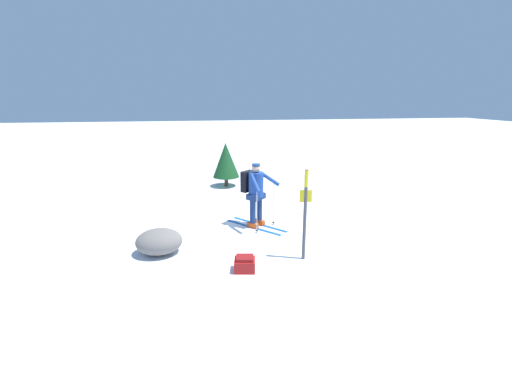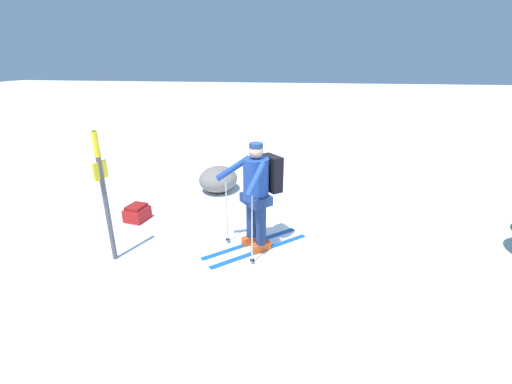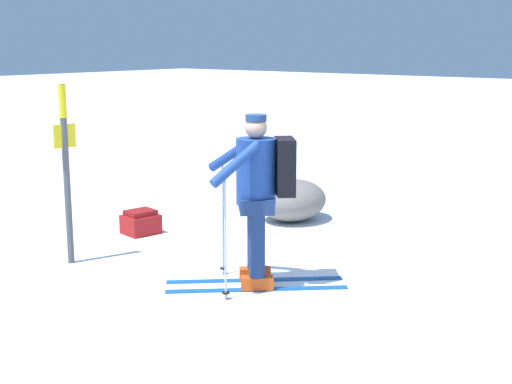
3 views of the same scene
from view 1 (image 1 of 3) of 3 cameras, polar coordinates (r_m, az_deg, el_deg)
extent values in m
plane|color=white|center=(9.13, 0.54, -5.02)|extent=(80.00, 80.00, 0.00)
cube|color=#144C9E|center=(8.95, 0.53, -5.41)|extent=(1.23, 1.32, 0.01)
cube|color=#C64714|center=(8.93, 0.53, -5.02)|extent=(0.28, 0.29, 0.12)
cylinder|color=navy|center=(8.80, 0.54, -2.61)|extent=(0.15, 0.15, 0.67)
cube|color=#144C9E|center=(8.75, -0.54, -5.92)|extent=(1.23, 1.32, 0.01)
cube|color=#C64714|center=(8.73, -0.55, -5.52)|extent=(0.28, 0.29, 0.12)
cylinder|color=navy|center=(8.59, -0.55, -3.06)|extent=(0.15, 0.15, 0.67)
cube|color=navy|center=(8.59, 0.00, -0.70)|extent=(0.52, 0.52, 0.14)
cylinder|color=navy|center=(8.51, 0.00, 1.27)|extent=(0.37, 0.37, 0.61)
sphere|color=tan|center=(8.42, 0.00, 3.96)|extent=(0.21, 0.21, 0.21)
cylinder|color=navy|center=(8.40, 0.00, 4.55)|extent=(0.19, 0.19, 0.06)
cube|color=black|center=(8.66, -1.41, 1.82)|extent=(0.39, 0.37, 0.52)
cylinder|color=#B2B7BC|center=(8.77, 2.98, -1.93)|extent=(0.02, 0.02, 1.15)
cylinder|color=black|center=(8.94, 2.93, -5.10)|extent=(0.07, 0.07, 0.01)
cylinder|color=navy|center=(8.60, 2.28, 2.24)|extent=(0.53, 0.23, 0.38)
cylinder|color=#B2B7BC|center=(8.22, 0.14, -3.12)|extent=(0.02, 0.02, 1.15)
cylinder|color=black|center=(8.40, 0.14, -6.47)|extent=(0.07, 0.07, 0.01)
cylinder|color=navy|center=(8.14, -0.15, 1.47)|extent=(0.19, 0.53, 0.38)
cube|color=maroon|center=(6.69, -1.88, -12.05)|extent=(0.45, 0.40, 0.23)
cube|color=maroon|center=(6.62, -1.90, -10.94)|extent=(0.37, 0.33, 0.06)
cylinder|color=#4C4C51|center=(6.88, 8.15, -3.95)|extent=(0.07, 0.07, 1.86)
cylinder|color=yellow|center=(6.67, 8.40, 2.25)|extent=(0.08, 0.08, 0.34)
cube|color=yellow|center=(6.75, 8.29, -0.67)|extent=(0.24, 0.06, 0.24)
ellipsoid|color=slate|center=(7.58, -15.84, -7.94)|extent=(0.97, 0.82, 0.53)
cylinder|color=#4C331E|center=(12.75, -4.96, 1.77)|extent=(0.14, 0.14, 0.35)
cone|color=#14421E|center=(12.59, -5.05, 5.34)|extent=(0.97, 0.97, 1.26)
camera|label=2|loc=(10.69, 24.64, 11.49)|focal=24.00mm
camera|label=3|loc=(13.80, 18.63, 10.95)|focal=50.00mm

